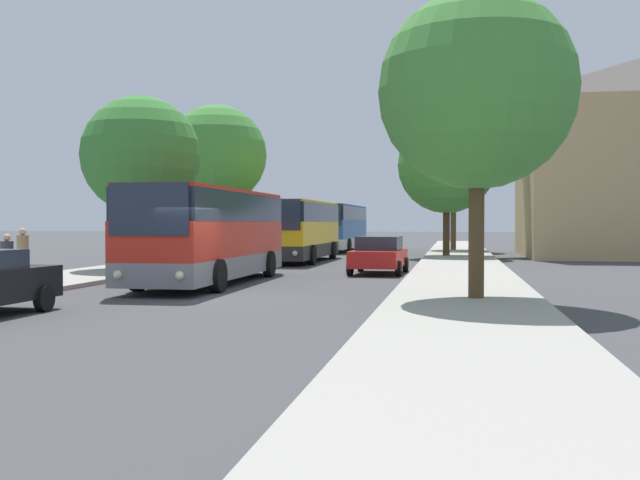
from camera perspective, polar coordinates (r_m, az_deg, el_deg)
The scene contains 13 objects.
ground_plane at distance 21.34m, azimuth -8.22°, elevation -4.29°, with size 300.00×300.00×0.00m, color #424244.
sidewalk_right at distance 20.25m, azimuth 10.99°, elevation -4.39°, with size 4.00×120.00×0.15m, color #A39E93.
bus_front at distance 25.87m, azimuth -8.33°, elevation 0.50°, with size 2.89×10.92×3.20m.
bus_middle at distance 39.88m, azimuth -1.56°, elevation 0.80°, with size 2.89×10.48×3.20m.
bus_rear at distance 54.97m, azimuth 1.46°, elevation 1.03°, with size 2.91×12.15×3.35m.
parked_car_right_near at distance 30.51m, azimuth 4.51°, elevation -1.11°, with size 2.24×4.19×1.52m.
pedestrian_waiting_near at distance 23.23m, azimuth -22.75°, elevation -1.55°, with size 0.36×0.36×1.61m.
pedestrian_waiting_far at distance 25.56m, azimuth -21.70°, elevation -1.10°, with size 0.36×0.36×1.76m.
tree_left_near at distance 44.89m, azimuth -7.86°, elevation 6.44°, with size 5.89×5.89×8.89m.
tree_left_far at distance 32.80m, azimuth -13.49°, elevation 6.27°, with size 5.03×5.03×7.30m.
tree_right_near at distance 19.92m, azimuth 11.88°, elevation 11.07°, with size 5.09×5.09×7.87m.
tree_right_mid at distance 44.67m, azimuth 9.62°, elevation 5.68°, with size 5.74×5.74×8.22m.
tree_right_far at distance 54.46m, azimuth 10.14°, elevation 5.80°, with size 5.06×5.06×8.75m.
Camera 1 is at (6.71, -20.15, 2.09)m, focal length 42.00 mm.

